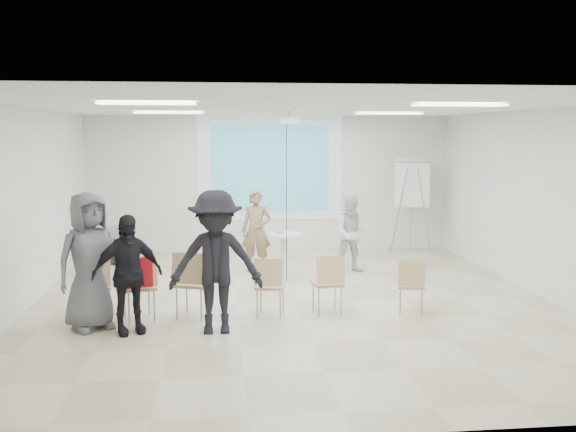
{
  "coord_description": "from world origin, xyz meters",
  "views": [
    {
      "loc": [
        -1.13,
        -9.66,
        2.6
      ],
      "look_at": [
        0.0,
        0.8,
        1.25
      ],
      "focal_mm": 40.0,
      "sensor_mm": 36.0,
      "label": 1
    }
  ],
  "objects": [
    {
      "name": "floor",
      "position": [
        0.0,
        0.0,
        -0.05
      ],
      "size": [
        8.0,
        9.0,
        0.1
      ],
      "primitive_type": "cube",
      "color": "beige",
      "rests_on": "ground"
    },
    {
      "name": "ceiling",
      "position": [
        0.0,
        0.0,
        3.05
      ],
      "size": [
        8.0,
        9.0,
        0.1
      ],
      "primitive_type": "cube",
      "color": "white",
      "rests_on": "wall_back"
    },
    {
      "name": "wall_back",
      "position": [
        0.0,
        4.55,
        1.5
      ],
      "size": [
        8.0,
        0.1,
        3.0
      ],
      "primitive_type": "cube",
      "color": "silver",
      "rests_on": "floor"
    },
    {
      "name": "wall_left",
      "position": [
        -4.05,
        0.0,
        1.5
      ],
      "size": [
        0.1,
        9.0,
        3.0
      ],
      "primitive_type": "cube",
      "color": "silver",
      "rests_on": "floor"
    },
    {
      "name": "wall_right",
      "position": [
        4.05,
        0.0,
        1.5
      ],
      "size": [
        0.1,
        9.0,
        3.0
      ],
      "primitive_type": "cube",
      "color": "silver",
      "rests_on": "floor"
    },
    {
      "name": "projection_halo",
      "position": [
        0.0,
        4.49,
        1.85
      ],
      "size": [
        3.2,
        0.01,
        2.3
      ],
      "primitive_type": "cube",
      "color": "silver",
      "rests_on": "wall_back"
    },
    {
      "name": "projection_image",
      "position": [
        0.0,
        4.47,
        1.85
      ],
      "size": [
        2.6,
        0.01,
        1.9
      ],
      "primitive_type": "cube",
      "color": "teal",
      "rests_on": "wall_back"
    },
    {
      "name": "pedestal_table",
      "position": [
        0.07,
        2.06,
        0.44
      ],
      "size": [
        0.67,
        0.67,
        0.79
      ],
      "rotation": [
        0.0,
        0.0,
        -0.05
      ],
      "color": "white",
      "rests_on": "floor"
    },
    {
      "name": "player_left",
      "position": [
        -0.44,
        2.31,
        0.88
      ],
      "size": [
        0.72,
        0.56,
        1.77
      ],
      "primitive_type": "imported",
      "rotation": [
        0.0,
        0.0,
        -0.21
      ],
      "color": "#99805D",
      "rests_on": "floor"
    },
    {
      "name": "player_right",
      "position": [
        1.36,
        2.06,
        0.82
      ],
      "size": [
        0.82,
        0.68,
        1.64
      ],
      "primitive_type": "imported",
      "rotation": [
        0.0,
        0.0,
        -0.06
      ],
      "color": "white",
      "rests_on": "floor"
    },
    {
      "name": "controller_left",
      "position": [
        -0.26,
        2.56,
        1.17
      ],
      "size": [
        0.06,
        0.12,
        0.04
      ],
      "primitive_type": "cube",
      "rotation": [
        0.0,
        0.0,
        -0.21
      ],
      "color": "white",
      "rests_on": "player_left"
    },
    {
      "name": "controller_right",
      "position": [
        1.18,
        2.31,
        1.11
      ],
      "size": [
        0.04,
        0.11,
        0.04
      ],
      "primitive_type": "cube",
      "rotation": [
        0.0,
        0.0,
        -0.06
      ],
      "color": "white",
      "rests_on": "player_right"
    },
    {
      "name": "chair_far_left",
      "position": [
        -2.88,
        -0.46,
        0.49
      ],
      "size": [
        0.44,
        0.46,
        0.83
      ],
      "rotation": [
        0.0,
        0.0,
        0.13
      ],
      "color": "tan",
      "rests_on": "floor"
    },
    {
      "name": "chair_left_mid",
      "position": [
        -2.25,
        -0.78,
        0.55
      ],
      "size": [
        0.55,
        0.58,
        0.92
      ],
      "rotation": [
        0.0,
        0.0,
        0.32
      ],
      "color": "tan",
      "rests_on": "floor"
    },
    {
      "name": "chair_left_inner",
      "position": [
        -1.54,
        -0.73,
        0.57
      ],
      "size": [
        0.59,
        0.61,
        0.97
      ],
      "rotation": [
        0.0,
        0.0,
        -0.34
      ],
      "color": "tan",
      "rests_on": "floor"
    },
    {
      "name": "chair_center",
      "position": [
        -0.44,
        -0.79,
        0.51
      ],
      "size": [
        0.49,
        0.51,
        0.87
      ],
      "rotation": [
        0.0,
        0.0,
        -0.22
      ],
      "color": "tan",
      "rests_on": "floor"
    },
    {
      "name": "chair_right_inner",
      "position": [
        0.42,
        -0.74,
        0.52
      ],
      "size": [
        0.45,
        0.48,
        0.88
      ],
      "rotation": [
        0.0,
        0.0,
        0.1
      ],
      "color": "tan",
      "rests_on": "floor"
    },
    {
      "name": "chair_right_far",
      "position": [
        1.61,
        -0.86,
        0.48
      ],
      "size": [
        0.48,
        0.5,
        0.81
      ],
      "rotation": [
        0.0,
        0.0,
        -0.3
      ],
      "color": "tan",
      "rests_on": "floor"
    },
    {
      "name": "red_jacket",
      "position": [
        -2.27,
        -0.92,
        0.72
      ],
      "size": [
        0.45,
        0.23,
        0.42
      ],
      "primitive_type": "cube",
      "rotation": [
        0.0,
        0.0,
        0.32
      ],
      "color": "#A9141A",
      "rests_on": "chair_left_mid"
    },
    {
      "name": "laptop",
      "position": [
        -1.51,
        -0.64,
        0.52
      ],
      "size": [
        0.42,
        0.36,
        0.03
      ],
      "primitive_type": "imported",
      "rotation": [
        0.0,
        0.0,
        2.8
      ],
      "color": "black",
      "rests_on": "chair_left_inner"
    },
    {
      "name": "audience_left",
      "position": [
        -2.33,
        -1.31,
        0.9
      ],
      "size": [
        1.21,
        0.98,
        1.81
      ],
      "primitive_type": "imported",
      "rotation": [
        0.0,
        0.0,
        0.39
      ],
      "color": "black",
      "rests_on": "floor"
    },
    {
      "name": "audience_mid",
      "position": [
        -1.18,
        -1.41,
        1.07
      ],
      "size": [
        1.39,
        0.76,
        2.13
      ],
      "primitive_type": "imported",
      "rotation": [
        0.0,
        0.0,
        -0.01
      ],
      "color": "black",
      "rests_on": "floor"
    },
    {
      "name": "audience_outer",
      "position": [
        -2.85,
        -1.07,
        1.03
      ],
      "size": [
        1.21,
        1.13,
        2.07
      ],
      "primitive_type": "imported",
      "rotation": [
        0.0,
        0.0,
        0.62
      ],
      "color": "slate",
      "rests_on": "floor"
    },
    {
      "name": "flipchart_easel",
      "position": [
        3.04,
        3.86,
        1.52
      ],
      "size": [
        0.87,
        0.68,
        2.06
      ],
      "rotation": [
        0.0,
        0.0,
        -0.27
      ],
      "color": "gray",
      "rests_on": "floor"
    },
    {
      "name": "av_cart",
      "position": [
        -3.21,
        3.39,
        0.34
      ],
      "size": [
        0.61,
        0.55,
        0.74
      ],
      "rotation": [
        0.0,
        0.0,
        -0.39
      ],
      "color": "black",
      "rests_on": "floor"
    },
    {
      "name": "ceiling_projector",
      "position": [
        0.1,
        1.49,
        2.69
      ],
      "size": [
        0.3,
        0.25,
        3.0
      ],
      "color": "white",
      "rests_on": "ceiling"
    },
    {
      "name": "fluor_panel_nw",
      "position": [
        -2.0,
        2.0,
        2.97
      ],
      "size": [
        1.2,
        0.3,
        0.02
      ],
      "primitive_type": "cube",
      "color": "white",
      "rests_on": "ceiling"
    },
    {
      "name": "fluor_panel_ne",
      "position": [
        2.0,
        2.0,
        2.97
      ],
      "size": [
        1.2,
        0.3,
        0.02
      ],
      "primitive_type": "cube",
      "color": "white",
      "rests_on": "ceiling"
    },
    {
      "name": "fluor_panel_sw",
      "position": [
        -2.0,
        -1.5,
        2.97
      ],
      "size": [
        1.2,
        0.3,
        0.02
      ],
      "primitive_type": "cube",
      "color": "white",
      "rests_on": "ceiling"
    },
    {
      "name": "fluor_panel_se",
      "position": [
        2.0,
        -1.5,
        2.97
      ],
      "size": [
        1.2,
        0.3,
        0.02
      ],
      "primitive_type": "cube",
      "color": "white",
      "rests_on": "ceiling"
    }
  ]
}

